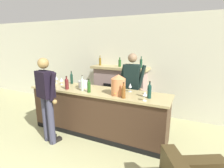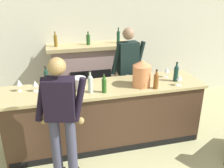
# 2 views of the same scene
# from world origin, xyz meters

# --- Properties ---
(wall_back_panel) EXTENTS (12.00, 0.07, 2.75)m
(wall_back_panel) POSITION_xyz_m (0.00, 4.03, 1.38)
(wall_back_panel) COLOR beige
(wall_back_panel) RESTS_ON ground_plane
(bar_counter) EXTENTS (3.16, 0.76, 1.02)m
(bar_counter) POSITION_xyz_m (0.03, 2.41, 0.51)
(bar_counter) COLOR #3D291B
(bar_counter) RESTS_ON ground_plane
(fireplace_stone) EXTENTS (1.65, 0.52, 1.68)m
(fireplace_stone) POSITION_xyz_m (0.00, 3.77, 0.69)
(fireplace_stone) COLOR gray
(fireplace_stone) RESTS_ON ground_plane
(person_customer) EXTENTS (0.64, 0.37, 1.76)m
(person_customer) POSITION_xyz_m (-0.69, 1.66, 0.98)
(person_customer) COLOR #37384B
(person_customer) RESTS_ON ground_plane
(person_bartender) EXTENTS (0.66, 0.33, 1.80)m
(person_bartender) POSITION_xyz_m (0.60, 3.06, 1.00)
(person_bartender) COLOR #41353E
(person_bartender) RESTS_ON ground_plane
(copper_dispenser) EXTENTS (0.29, 0.33, 0.41)m
(copper_dispenser) POSITION_xyz_m (0.58, 2.30, 1.23)
(copper_dispenser) COLOR #CC7949
(copper_dispenser) RESTS_ON bar_counter
(ice_bucket_steel) EXTENTS (0.22, 0.22, 0.16)m
(ice_bucket_steel) POSITION_xyz_m (-0.37, 2.47, 1.11)
(ice_bucket_steel) COLOR silver
(ice_bucket_steel) RESTS_ON bar_counter
(wine_bottle_burgundy_dark) EXTENTS (0.07, 0.07, 0.33)m
(wine_bottle_burgundy_dark) POSITION_xyz_m (-0.23, 2.24, 1.17)
(wine_bottle_burgundy_dark) COLOR #A9BEAE
(wine_bottle_burgundy_dark) RESTS_ON bar_counter
(wine_bottle_cabernet_heavy) EXTENTS (0.07, 0.07, 0.32)m
(wine_bottle_cabernet_heavy) POSITION_xyz_m (-0.85, 2.67, 1.16)
(wine_bottle_cabernet_heavy) COLOR #143125
(wine_bottle_cabernet_heavy) RESTS_ON bar_counter
(wine_bottle_rose_blush) EXTENTS (0.08, 0.08, 0.30)m
(wine_bottle_rose_blush) POSITION_xyz_m (0.76, 2.14, 1.16)
(wine_bottle_rose_blush) COLOR brown
(wine_bottle_rose_blush) RESTS_ON bar_counter
(wine_bottle_riesling_slim) EXTENTS (0.08, 0.08, 0.30)m
(wine_bottle_riesling_slim) POSITION_xyz_m (-0.61, 2.19, 1.16)
(wine_bottle_riesling_slim) COLOR #5C1E1F
(wine_bottle_riesling_slim) RESTS_ON bar_counter
(wine_bottle_merlot_tall) EXTENTS (0.07, 0.07, 0.29)m
(wine_bottle_merlot_tall) POSITION_xyz_m (-0.04, 2.19, 1.15)
(wine_bottle_merlot_tall) COLOR #224C19
(wine_bottle_merlot_tall) RESTS_ON bar_counter
(wine_bottle_port_short) EXTENTS (0.07, 0.07, 0.32)m
(wine_bottle_port_short) POSITION_xyz_m (1.19, 2.34, 1.17)
(wine_bottle_port_short) COLOR #10312A
(wine_bottle_port_short) RESTS_ON bar_counter
(wine_glass_by_dispenser) EXTENTS (0.09, 0.09, 0.19)m
(wine_glass_by_dispenser) POSITION_xyz_m (-1.24, 2.54, 1.16)
(wine_glass_by_dispenser) COLOR silver
(wine_glass_by_dispenser) RESTS_ON bar_counter
(wine_glass_front_left) EXTENTS (0.08, 0.08, 0.17)m
(wine_glass_front_left) POSITION_xyz_m (1.13, 2.54, 1.15)
(wine_glass_front_left) COLOR silver
(wine_glass_front_left) RESTS_ON bar_counter
(wine_glass_near_bucket) EXTENTS (0.08, 0.08, 0.17)m
(wine_glass_near_bucket) POSITION_xyz_m (1.16, 2.16, 1.15)
(wine_glass_near_bucket) COLOR silver
(wine_glass_near_bucket) RESTS_ON bar_counter
(wine_glass_front_right) EXTENTS (0.08, 0.08, 0.19)m
(wine_glass_front_right) POSITION_xyz_m (0.73, 2.60, 1.15)
(wine_glass_front_right) COLOR silver
(wine_glass_front_right) RESTS_ON bar_counter
(wine_glass_mid_counter) EXTENTS (0.08, 0.08, 0.18)m
(wine_glass_mid_counter) POSITION_xyz_m (-1.01, 2.48, 1.15)
(wine_glass_mid_counter) COLOR silver
(wine_glass_mid_counter) RESTS_ON bar_counter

